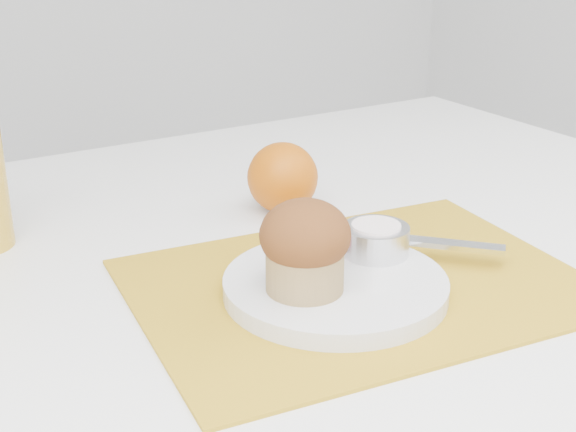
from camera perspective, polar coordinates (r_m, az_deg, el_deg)
placemat at (r=0.73m, az=5.05°, el=-4.87°), size 0.43×0.33×0.00m
plate at (r=0.70m, az=3.38°, el=-4.98°), size 0.25×0.25×0.02m
ramekin at (r=0.75m, az=6.25°, el=-1.71°), size 0.07×0.07×0.03m
cream at (r=0.74m, az=6.29°, el=-0.78°), size 0.05×0.05×0.01m
raspberry_near at (r=0.74m, az=2.39°, el=-2.18°), size 0.02×0.02×0.02m
raspberry_far at (r=0.76m, az=4.56°, el=-1.59°), size 0.02×0.02×0.02m
butter_knife at (r=0.78m, az=7.82°, el=-1.64°), size 0.15×0.16×0.01m
orange at (r=0.89m, az=-0.39°, el=2.75°), size 0.08×0.08×0.08m
muffin at (r=0.66m, az=1.22°, el=-2.14°), size 0.08×0.08×0.08m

